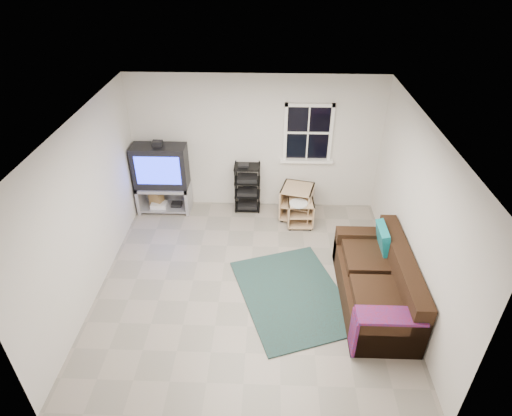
{
  "coord_description": "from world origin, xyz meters",
  "views": [
    {
      "loc": [
        0.27,
        -4.97,
        4.61
      ],
      "look_at": [
        0.08,
        0.4,
        1.12
      ],
      "focal_mm": 30.0,
      "sensor_mm": 36.0,
      "label": 1
    }
  ],
  "objects_px": {
    "tv_unit": "(162,173)",
    "side_table_left": "(297,200)",
    "sofa": "(378,284)",
    "av_rack": "(247,190)",
    "side_table_right": "(300,210)"
  },
  "relations": [
    {
      "from": "tv_unit",
      "to": "av_rack",
      "type": "xyz_separation_m",
      "value": [
        1.6,
        0.07,
        -0.38
      ]
    },
    {
      "from": "side_table_left",
      "to": "sofa",
      "type": "distance_m",
      "value": 2.46
    },
    {
      "from": "av_rack",
      "to": "side_table_left",
      "type": "distance_m",
      "value": 0.98
    },
    {
      "from": "tv_unit",
      "to": "sofa",
      "type": "height_order",
      "value": "tv_unit"
    },
    {
      "from": "sofa",
      "to": "av_rack",
      "type": "bearing_deg",
      "value": 129.27
    },
    {
      "from": "av_rack",
      "to": "side_table_right",
      "type": "relative_size",
      "value": 1.81
    },
    {
      "from": "tv_unit",
      "to": "side_table_left",
      "type": "height_order",
      "value": "tv_unit"
    },
    {
      "from": "side_table_left",
      "to": "side_table_right",
      "type": "relative_size",
      "value": 1.26
    },
    {
      "from": "av_rack",
      "to": "side_table_left",
      "type": "relative_size",
      "value": 1.44
    },
    {
      "from": "side_table_right",
      "to": "sofa",
      "type": "distance_m",
      "value": 2.22
    },
    {
      "from": "sofa",
      "to": "side_table_left",
      "type": "bearing_deg",
      "value": 115.37
    },
    {
      "from": "side_table_right",
      "to": "sofa",
      "type": "height_order",
      "value": "sofa"
    },
    {
      "from": "side_table_right",
      "to": "sofa",
      "type": "bearing_deg",
      "value": -62.73
    },
    {
      "from": "av_rack",
      "to": "side_table_left",
      "type": "bearing_deg",
      "value": -13.43
    },
    {
      "from": "side_table_right",
      "to": "tv_unit",
      "type": "bearing_deg",
      "value": 171.03
    }
  ]
}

